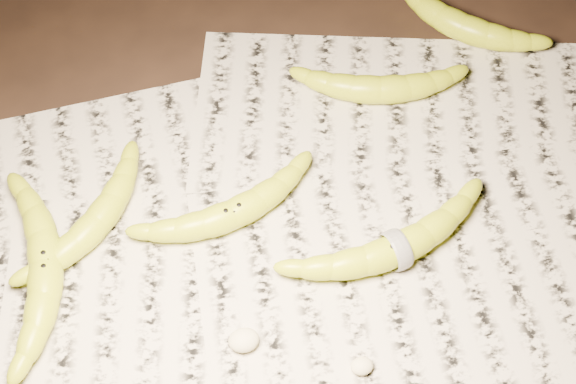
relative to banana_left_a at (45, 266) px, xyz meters
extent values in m
plane|color=black|center=(0.29, -0.02, -0.03)|extent=(3.00, 3.00, 0.00)
cube|color=beige|center=(0.28, -0.02, -0.02)|extent=(0.90, 0.70, 0.01)
torus|color=white|center=(0.41, -0.07, 0.00)|extent=(0.01, 0.05, 0.05)
ellipsoid|color=beige|center=(0.21, -0.14, -0.01)|extent=(0.04, 0.03, 0.02)
ellipsoid|color=beige|center=(0.33, -0.20, -0.01)|extent=(0.03, 0.02, 0.02)
camera|label=1|loc=(0.18, -0.48, 0.84)|focal=50.00mm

